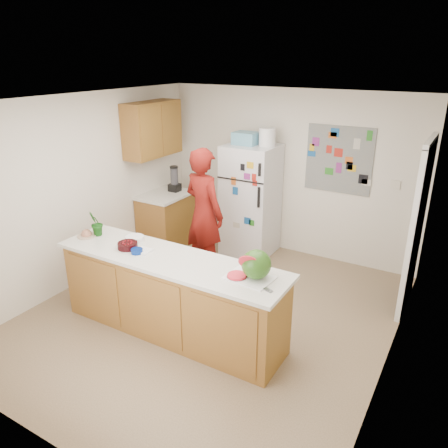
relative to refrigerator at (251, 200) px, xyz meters
The scene contains 26 objects.
floor 2.12m from the refrigerator, 76.54° to the right, with size 4.00×4.50×0.02m, color brown.
wall_back 0.71m from the refrigerator, 40.18° to the left, with size 4.00×0.02×2.50m, color beige.
wall_left 2.48m from the refrigerator, 129.69° to the right, with size 0.02×4.50×2.50m, color beige.
wall_right 3.12m from the refrigerator, 37.39° to the right, with size 0.02×4.50×2.50m, color beige.
ceiling 2.55m from the refrigerator, 76.54° to the right, with size 4.00×4.50×0.02m, color white.
doorway 2.48m from the refrigerator, 10.01° to the right, with size 0.03×0.85×2.04m, color black.
peninsula_base 2.43m from the refrigerator, 84.00° to the right, with size 2.60×0.62×0.88m, color brown.
peninsula_top 2.39m from the refrigerator, 84.00° to the right, with size 2.68×0.70×0.04m, color silver.
side_counter_base 1.41m from the refrigerator, 156.86° to the right, with size 0.60×0.80×0.86m, color brown.
side_counter_top 1.35m from the refrigerator, 156.86° to the right, with size 0.64×0.84×0.04m, color silver.
upper_cabinets 1.82m from the refrigerator, 157.05° to the right, with size 0.35×1.00×0.80m, color brown.
refrigerator is the anchor object (origin of this frame).
fridge_top_bin 0.95m from the refrigerator, behind, with size 0.35×0.28×0.18m, color #5999B2.
photo_collage 1.43m from the refrigerator, 16.61° to the left, with size 0.95×0.01×0.95m, color slate.
person 1.02m from the refrigerator, 101.33° to the right, with size 0.66×0.44×1.82m, color #65110C.
blender_appliance 1.26m from the refrigerator, 164.43° to the right, with size 0.12×0.12×0.38m, color black.
cutting_board 2.64m from the refrigerator, 63.07° to the right, with size 0.44×0.33×0.01m, color white.
watermelon 2.66m from the refrigerator, 61.71° to the right, with size 0.29×0.29×0.29m, color #255410.
watermelon_slice 2.64m from the refrigerator, 65.71° to the right, with size 0.19×0.19×0.02m, color red.
cherry_bowl 2.44m from the refrigerator, 97.01° to the right, with size 0.22×0.22×0.07m, color black.
white_bowl 2.26m from the refrigerator, 99.30° to the right, with size 0.21×0.21×0.06m, color white.
cobalt_bowl 2.47m from the refrigerator, 92.86° to the right, with size 0.13×0.13×0.05m, color navy.
plate 2.59m from the refrigerator, 111.53° to the right, with size 0.22×0.22×0.02m, color beige.
paper_towel 2.40m from the refrigerator, 92.22° to the right, with size 0.17×0.15×0.02m, color white.
keys 2.87m from the refrigerator, 59.65° to the right, with size 0.09×0.04×0.01m, color gray.
potted_plant 2.49m from the refrigerator, 110.18° to the right, with size 0.17×0.14×0.31m, color #0E4214.
Camera 1 is at (2.43, -3.82, 2.94)m, focal length 35.00 mm.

